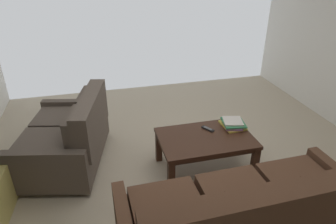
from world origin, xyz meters
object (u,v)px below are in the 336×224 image
Objects in this scene: loveseat_near at (69,137)px; tv_remote at (208,129)px; coffee_table at (205,142)px; book_stack at (233,124)px; sofa_main at (245,220)px.

loveseat_near reaches higher than tv_remote.
coffee_table is at bearing 61.42° from tv_remote.
coffee_table is 0.43m from book_stack.
tv_remote is (-0.08, -0.14, 0.08)m from coffee_table.
tv_remote is at bearing -118.58° from coffee_table.
coffee_table is 6.55× the size of tv_remote.
tv_remote is (-0.18, -1.30, 0.06)m from sofa_main.
tv_remote reaches higher than coffee_table.
loveseat_near is at bearing -19.14° from coffee_table.
coffee_table is at bearing 19.76° from book_stack.
loveseat_near is at bearing -13.45° from tv_remote.
loveseat_near is 8.97× the size of tv_remote.
sofa_main is 1.89× the size of coffee_table.
sofa_main is 6.16× the size of book_stack.
tv_remote is at bearing -98.00° from sofa_main.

